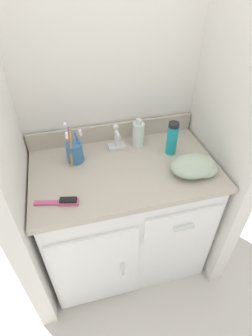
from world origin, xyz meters
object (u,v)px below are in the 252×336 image
object	(u,v)px
soap_dispenser	(138,134)
hairbrush	(63,202)
shaving_cream_can	(172,138)
hand_towel	(195,167)
toothbrush_cup	(75,152)

from	to	relation	value
soap_dispenser	hairbrush	distance (m)	0.55
shaving_cream_can	hand_towel	distance (m)	0.19
toothbrush_cup	hand_towel	size ratio (longest dim) A/B	0.93
shaving_cream_can	hand_towel	xyz separation A→B (m)	(0.05, -0.18, -0.05)
soap_dispenser	hand_towel	size ratio (longest dim) A/B	0.74
shaving_cream_can	hand_towel	size ratio (longest dim) A/B	0.81
hairbrush	hand_towel	distance (m)	0.62
toothbrush_cup	hand_towel	distance (m)	0.59
toothbrush_cup	hand_towel	xyz separation A→B (m)	(0.53, -0.24, -0.02)
hairbrush	hand_towel	bearing A→B (deg)	16.63
toothbrush_cup	shaving_cream_can	xyz separation A→B (m)	(0.49, -0.06, 0.03)
toothbrush_cup	shaving_cream_can	size ratio (longest dim) A/B	1.15
toothbrush_cup	shaving_cream_can	distance (m)	0.49
toothbrush_cup	hairbrush	xyz separation A→B (m)	(-0.09, -0.28, -0.05)
shaving_cream_can	hairbrush	world-z (taller)	shaving_cream_can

